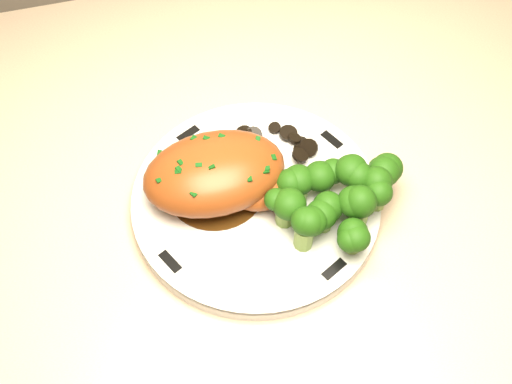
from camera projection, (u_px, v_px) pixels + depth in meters
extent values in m
cube|color=brown|center=(237.00, 322.00, 1.12)|extent=(2.10, 0.68, 0.90)
cube|color=beige|center=(227.00, 165.00, 0.73)|extent=(2.16, 0.71, 0.03)
cylinder|color=silver|center=(256.00, 202.00, 0.67)|extent=(0.30, 0.30, 0.02)
cube|color=black|center=(332.00, 140.00, 0.71)|extent=(0.02, 0.03, 0.00)
cube|color=black|center=(188.00, 134.00, 0.71)|extent=(0.03, 0.02, 0.00)
cube|color=black|center=(170.00, 262.00, 0.62)|extent=(0.02, 0.03, 0.00)
cube|color=black|center=(334.00, 269.00, 0.62)|extent=(0.03, 0.02, 0.00)
cylinder|color=#3C220A|center=(216.00, 189.00, 0.67)|extent=(0.10, 0.10, 0.00)
ellipsoid|color=#8F4118|center=(214.00, 173.00, 0.65)|extent=(0.15, 0.10, 0.06)
ellipsoid|color=#8F4118|center=(261.00, 188.00, 0.65)|extent=(0.07, 0.05, 0.03)
cube|color=#0C3B0C|center=(168.00, 166.00, 0.62)|extent=(0.01, 0.00, 0.00)
cube|color=#0C3B0C|center=(185.00, 159.00, 0.62)|extent=(0.01, 0.00, 0.00)
cube|color=#0C3B0C|center=(203.00, 154.00, 0.63)|extent=(0.01, 0.00, 0.00)
cube|color=#0C3B0C|center=(220.00, 150.00, 0.63)|extent=(0.01, 0.00, 0.00)
cube|color=#0C3B0C|center=(238.00, 148.00, 0.63)|extent=(0.01, 0.00, 0.00)
cube|color=#0C3B0C|center=(255.00, 146.00, 0.64)|extent=(0.01, 0.00, 0.00)
cylinder|color=black|center=(294.00, 146.00, 0.70)|extent=(0.02, 0.01, 0.01)
cylinder|color=black|center=(292.00, 140.00, 0.70)|extent=(0.02, 0.02, 0.01)
cylinder|color=black|center=(287.00, 136.00, 0.70)|extent=(0.02, 0.02, 0.01)
cylinder|color=black|center=(281.00, 137.00, 0.71)|extent=(0.02, 0.02, 0.01)
cylinder|color=black|center=(274.00, 135.00, 0.71)|extent=(0.02, 0.02, 0.01)
cylinder|color=black|center=(266.00, 133.00, 0.70)|extent=(0.02, 0.02, 0.01)
cylinder|color=black|center=(258.00, 138.00, 0.71)|extent=(0.02, 0.02, 0.01)
cylinder|color=black|center=(251.00, 139.00, 0.70)|extent=(0.02, 0.02, 0.00)
cylinder|color=black|center=(245.00, 141.00, 0.70)|extent=(0.02, 0.02, 0.01)
cylinder|color=black|center=(241.00, 149.00, 0.70)|extent=(0.02, 0.02, 0.01)
cylinder|color=black|center=(239.00, 152.00, 0.69)|extent=(0.02, 0.02, 0.01)
cylinder|color=black|center=(239.00, 154.00, 0.69)|extent=(0.02, 0.02, 0.01)
cylinder|color=black|center=(242.00, 162.00, 0.69)|extent=(0.02, 0.02, 0.01)
cylinder|color=black|center=(246.00, 163.00, 0.68)|extent=(0.03, 0.03, 0.01)
cylinder|color=black|center=(253.00, 164.00, 0.68)|extent=(0.03, 0.03, 0.02)
cylinder|color=black|center=(260.00, 168.00, 0.68)|extent=(0.03, 0.03, 0.02)
cylinder|color=black|center=(268.00, 166.00, 0.68)|extent=(0.02, 0.02, 0.01)
cylinder|color=black|center=(276.00, 162.00, 0.68)|extent=(0.02, 0.02, 0.01)
cylinder|color=black|center=(283.00, 163.00, 0.69)|extent=(0.03, 0.03, 0.01)
cylinder|color=black|center=(289.00, 157.00, 0.69)|extent=(0.03, 0.03, 0.01)
cylinder|color=black|center=(293.00, 151.00, 0.69)|extent=(0.03, 0.03, 0.02)
cylinder|color=black|center=(295.00, 150.00, 0.70)|extent=(0.03, 0.03, 0.01)
cylinder|color=olive|center=(298.00, 194.00, 0.65)|extent=(0.02, 0.02, 0.03)
sphere|color=black|center=(299.00, 185.00, 0.64)|extent=(0.03, 0.03, 0.03)
cylinder|color=olive|center=(324.00, 180.00, 0.66)|extent=(0.02, 0.02, 0.03)
sphere|color=black|center=(325.00, 170.00, 0.65)|extent=(0.03, 0.03, 0.03)
cylinder|color=olive|center=(356.00, 185.00, 0.66)|extent=(0.02, 0.02, 0.03)
sphere|color=black|center=(358.00, 176.00, 0.64)|extent=(0.03, 0.03, 0.03)
cylinder|color=olive|center=(323.00, 219.00, 0.64)|extent=(0.02, 0.02, 0.03)
sphere|color=black|center=(325.00, 210.00, 0.62)|extent=(0.03, 0.03, 0.03)
cylinder|color=olive|center=(359.00, 216.00, 0.64)|extent=(0.02, 0.02, 0.03)
sphere|color=black|center=(361.00, 207.00, 0.62)|extent=(0.03, 0.03, 0.03)
cylinder|color=olive|center=(377.00, 198.00, 0.65)|extent=(0.02, 0.02, 0.03)
sphere|color=black|center=(380.00, 189.00, 0.64)|extent=(0.03, 0.03, 0.03)
cylinder|color=olive|center=(304.00, 238.00, 0.62)|extent=(0.02, 0.02, 0.03)
sphere|color=black|center=(305.00, 229.00, 0.61)|extent=(0.03, 0.03, 0.03)
cylinder|color=olive|center=(353.00, 241.00, 0.62)|extent=(0.02, 0.02, 0.03)
sphere|color=black|center=(355.00, 232.00, 0.61)|extent=(0.03, 0.03, 0.03)
cylinder|color=olive|center=(285.00, 215.00, 0.64)|extent=(0.02, 0.02, 0.03)
sphere|color=black|center=(285.00, 206.00, 0.63)|extent=(0.03, 0.03, 0.03)
cylinder|color=olive|center=(378.00, 176.00, 0.67)|extent=(0.02, 0.02, 0.03)
sphere|color=black|center=(380.00, 167.00, 0.65)|extent=(0.03, 0.03, 0.03)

